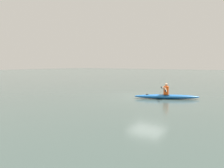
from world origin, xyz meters
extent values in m
plane|color=#384742|center=(0.00, 0.00, 0.00)|extent=(160.00, 160.00, 0.00)
ellipsoid|color=#1959A5|center=(-1.40, -0.14, 0.15)|extent=(4.14, 2.65, 0.30)
torus|color=black|center=(-1.36, -0.12, 0.28)|extent=(0.69, 0.69, 0.04)
cylinder|color=black|center=(-0.23, 0.51, 0.29)|extent=(0.18, 0.18, 0.02)
cylinder|color=#E04C14|center=(-1.36, -0.12, 0.59)|extent=(0.35, 0.35, 0.57)
sphere|color=tan|center=(-1.36, -0.12, 0.99)|extent=(0.21, 0.21, 0.21)
cylinder|color=black|center=(-1.18, -0.02, 0.68)|extent=(0.98, 1.72, 0.03)
ellipsoid|color=black|center=(-1.66, 0.83, 0.68)|extent=(0.23, 0.37, 0.17)
ellipsoid|color=black|center=(-0.71, -0.87, 0.68)|extent=(0.23, 0.37, 0.17)
cylinder|color=tan|center=(-1.42, 0.16, 0.67)|extent=(0.29, 0.23, 0.34)
cylinder|color=tan|center=(-1.15, -0.32, 0.67)|extent=(0.13, 0.32, 0.34)
camera|label=1|loc=(-6.56, 13.84, 2.42)|focal=33.77mm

